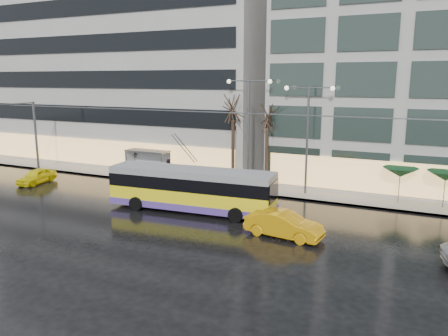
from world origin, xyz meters
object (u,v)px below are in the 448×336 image
Objects in this scene: trolleybus at (191,191)px; street_lamp_near at (249,118)px; bus_shelter at (146,157)px; taxi_a at (37,176)px.

trolleybus is 9.08m from street_lamp_near.
bus_shelter is at bearing 140.13° from trolleybus.
trolleybus is 2.88× the size of bus_shelter.
taxi_a is at bearing 174.94° from trolleybus.
street_lamp_near is (10.38, 0.11, 4.03)m from bus_shelter.
taxi_a is (-17.83, -6.33, -5.32)m from street_lamp_near.
trolleybus reaches higher than taxi_a.
trolleybus is at bearing -11.10° from taxi_a.
street_lamp_near reaches higher than trolleybus.
trolleybus is 3.08× the size of taxi_a.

